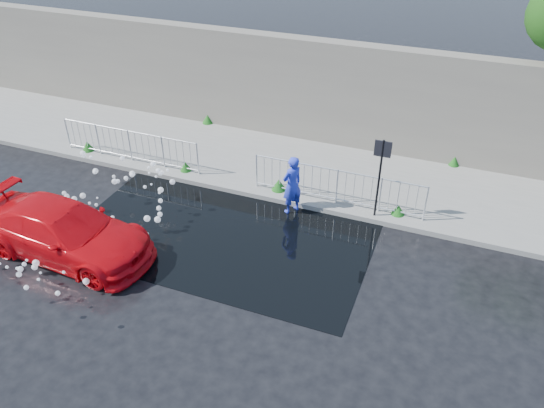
% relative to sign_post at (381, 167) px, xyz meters
% --- Properties ---
extents(ground, '(90.00, 90.00, 0.00)m').
position_rel_sign_post_xyz_m(ground, '(-4.20, -3.10, -1.72)').
color(ground, black).
rests_on(ground, ground).
extents(pavement, '(30.00, 4.00, 0.15)m').
position_rel_sign_post_xyz_m(pavement, '(-4.20, 1.90, -1.65)').
color(pavement, gray).
rests_on(pavement, ground).
extents(curb, '(30.00, 0.25, 0.16)m').
position_rel_sign_post_xyz_m(curb, '(-4.20, -0.10, -1.64)').
color(curb, gray).
rests_on(curb, ground).
extents(retaining_wall, '(30.00, 0.60, 3.50)m').
position_rel_sign_post_xyz_m(retaining_wall, '(-4.20, 4.10, 0.18)').
color(retaining_wall, slate).
rests_on(retaining_wall, pavement).
extents(puddle, '(8.00, 5.00, 0.01)m').
position_rel_sign_post_xyz_m(puddle, '(-3.70, -2.10, -1.72)').
color(puddle, black).
rests_on(puddle, ground).
extents(sign_post, '(0.45, 0.06, 2.50)m').
position_rel_sign_post_xyz_m(sign_post, '(0.00, 0.00, 0.00)').
color(sign_post, black).
rests_on(sign_post, ground).
extents(railing_left, '(5.05, 0.05, 1.10)m').
position_rel_sign_post_xyz_m(railing_left, '(-8.20, 0.25, -0.99)').
color(railing_left, silver).
rests_on(railing_left, pavement).
extents(railing_right, '(5.05, 0.05, 1.10)m').
position_rel_sign_post_xyz_m(railing_right, '(-1.20, 0.25, -0.99)').
color(railing_right, silver).
rests_on(railing_right, pavement).
extents(weeds, '(12.17, 3.93, 0.35)m').
position_rel_sign_post_xyz_m(weeds, '(-4.43, 1.39, -1.41)').
color(weeds, '#144612').
rests_on(weeds, pavement).
extents(water_spray, '(3.60, 5.58, 1.08)m').
position_rel_sign_post_xyz_m(water_spray, '(-6.98, -3.09, -1.01)').
color(water_spray, white).
rests_on(water_spray, ground).
extents(red_car, '(4.83, 2.13, 1.38)m').
position_rel_sign_post_xyz_m(red_car, '(-7.03, -4.36, -1.03)').
color(red_car, red).
rests_on(red_car, ground).
extents(person, '(0.71, 0.77, 1.77)m').
position_rel_sign_post_xyz_m(person, '(-2.32, -0.45, -0.84)').
color(person, blue).
rests_on(person, ground).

